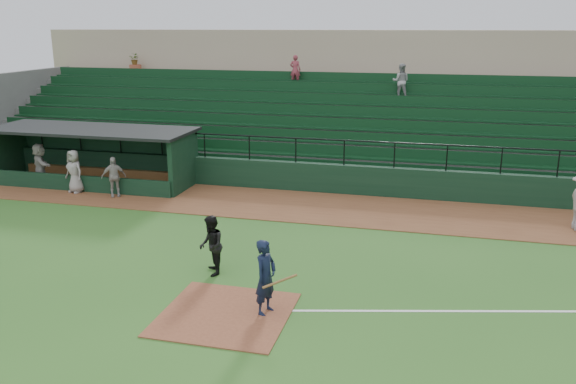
# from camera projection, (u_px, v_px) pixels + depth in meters

# --- Properties ---
(ground) EXTENTS (90.00, 90.00, 0.00)m
(ground) POSITION_uv_depth(u_px,v_px,m) (239.00, 297.00, 15.04)
(ground) COLOR #2B5C1D
(ground) RESTS_ON ground
(warning_track) EXTENTS (40.00, 4.00, 0.03)m
(warning_track) POSITION_uv_depth(u_px,v_px,m) (308.00, 207.00, 22.50)
(warning_track) COLOR brown
(warning_track) RESTS_ON ground
(home_plate_dirt) EXTENTS (3.00, 3.00, 0.03)m
(home_plate_dirt) POSITION_uv_depth(u_px,v_px,m) (225.00, 314.00, 14.10)
(home_plate_dirt) COLOR brown
(home_plate_dirt) RESTS_ON ground
(foul_line) EXTENTS (17.49, 4.44, 0.01)m
(foul_line) POSITION_uv_depth(u_px,v_px,m) (571.00, 311.00, 14.25)
(foul_line) COLOR white
(foul_line) RESTS_ON ground
(stadium_structure) EXTENTS (38.00, 13.08, 6.40)m
(stadium_structure) POSITION_uv_depth(u_px,v_px,m) (345.00, 115.00, 29.77)
(stadium_structure) COLOR black
(stadium_structure) RESTS_ON ground
(dugout) EXTENTS (8.90, 3.20, 2.42)m
(dugout) POSITION_uv_depth(u_px,v_px,m) (98.00, 151.00, 25.93)
(dugout) COLOR black
(dugout) RESTS_ON ground
(batter_at_plate) EXTENTS (1.10, 0.77, 1.84)m
(batter_at_plate) POSITION_uv_depth(u_px,v_px,m) (266.00, 277.00, 13.94)
(batter_at_plate) COLOR black
(batter_at_plate) RESTS_ON ground
(umpire) EXTENTS (0.92, 1.00, 1.67)m
(umpire) POSITION_uv_depth(u_px,v_px,m) (211.00, 246.00, 16.20)
(umpire) COLOR black
(umpire) RESTS_ON ground
(dugout_player_a) EXTENTS (1.00, 0.85, 1.61)m
(dugout_player_a) POSITION_uv_depth(u_px,v_px,m) (114.00, 177.00, 23.59)
(dugout_player_a) COLOR #A8A39D
(dugout_player_a) RESTS_ON warning_track
(dugout_player_b) EXTENTS (0.99, 0.79, 1.76)m
(dugout_player_b) POSITION_uv_depth(u_px,v_px,m) (74.00, 171.00, 24.15)
(dugout_player_b) COLOR gray
(dugout_player_b) RESTS_ON warning_track
(dugout_player_c) EXTENTS (1.60, 1.52, 1.81)m
(dugout_player_c) POSITION_uv_depth(u_px,v_px,m) (40.00, 164.00, 25.28)
(dugout_player_c) COLOR #A9A59F
(dugout_player_c) RESTS_ON warning_track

